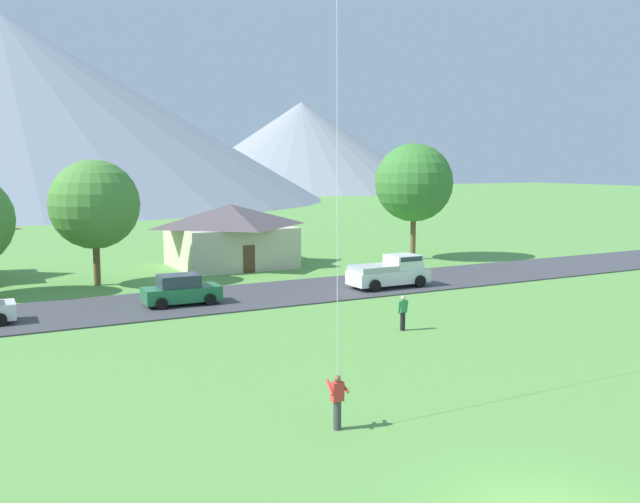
{
  "coord_description": "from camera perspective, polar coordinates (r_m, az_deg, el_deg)",
  "views": [
    {
      "loc": [
        -11.49,
        -10.89,
        7.89
      ],
      "look_at": [
        0.65,
        12.05,
        4.59
      ],
      "focal_mm": 39.23,
      "sensor_mm": 36.0,
      "label": 1
    }
  ],
  "objects": [
    {
      "name": "road_strip",
      "position": [
        40.48,
        -10.9,
        -4.07
      ],
      "size": [
        160.0,
        7.67,
        0.08
      ],
      "primitive_type": "cube",
      "color": "#424247",
      "rests_on": "ground"
    },
    {
      "name": "mountain_east_ridge",
      "position": [
        204.2,
        -1.53,
        8.57
      ],
      "size": [
        76.74,
        76.74,
        25.23
      ],
      "primitive_type": "cone",
      "color": "#8E939E",
      "rests_on": "ground"
    },
    {
      "name": "mountain_central_ridge",
      "position": [
        162.25,
        -24.58,
        10.69
      ],
      "size": [
        133.58,
        133.58,
        38.92
      ],
      "primitive_type": "cone",
      "color": "gray",
      "rests_on": "ground"
    },
    {
      "name": "house_left_center",
      "position": [
        53.89,
        -7.31,
        1.41
      ],
      "size": [
        9.08,
        7.99,
        4.78
      ],
      "color": "beige",
      "rests_on": "ground"
    },
    {
      "name": "tree_left_of_center",
      "position": [
        47.07,
        -17.93,
        3.67
      ],
      "size": [
        5.73,
        5.73,
        8.13
      ],
      "color": "brown",
      "rests_on": "ground"
    },
    {
      "name": "tree_center",
      "position": [
        57.55,
        7.67,
        5.58
      ],
      "size": [
        6.36,
        6.36,
        9.48
      ],
      "color": "brown",
      "rests_on": "ground"
    },
    {
      "name": "parked_car_green_mid_west",
      "position": [
        39.54,
        -11.28,
        -3.13
      ],
      "size": [
        4.25,
        2.18,
        1.68
      ],
      "color": "#237042",
      "rests_on": "road_strip"
    },
    {
      "name": "pickup_truck_white_west_side",
      "position": [
        44.45,
        5.77,
        -1.64
      ],
      "size": [
        5.22,
        2.36,
        1.99
      ],
      "color": "white",
      "rests_on": "road_strip"
    },
    {
      "name": "watcher_person",
      "position": [
        33.37,
        6.77,
        -4.94
      ],
      "size": [
        0.56,
        0.24,
        1.68
      ],
      "color": "black",
      "rests_on": "ground"
    }
  ]
}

